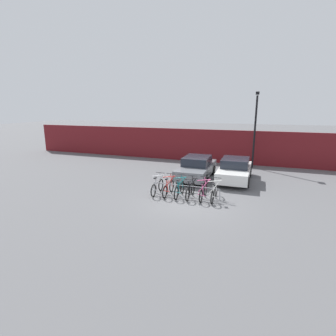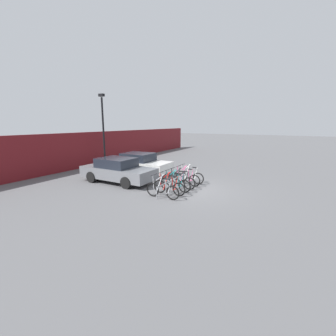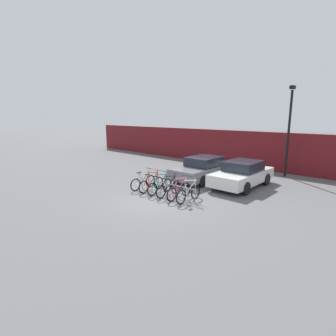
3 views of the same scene
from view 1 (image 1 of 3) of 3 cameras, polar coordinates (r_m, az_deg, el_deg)
name	(u,v)px [view 1 (image 1 of 3)]	position (r m, az deg, el deg)	size (l,w,h in m)	color
ground_plane	(188,201)	(12.95, 4.45, -7.18)	(120.00, 120.00, 0.00)	#59595B
hoarding_wall	(220,146)	(21.69, 11.23, 4.62)	(36.00, 0.16, 2.67)	maroon
bike_rack	(186,187)	(13.50, 3.83, -4.14)	(3.55, 0.04, 0.57)	gray
bicycle_silver	(157,187)	(13.86, -2.35, -4.11)	(0.68, 1.71, 1.05)	black
bicycle_red	(168,188)	(13.65, 0.08, -4.38)	(0.68, 1.71, 1.05)	black
bicycle_teal	(179,189)	(13.47, 2.50, -4.64)	(0.68, 1.71, 1.05)	black
bicycle_black	(190,190)	(13.32, 4.88, -4.88)	(0.68, 1.71, 1.05)	black
bicycle_pink	(203,192)	(13.18, 7.67, -5.16)	(0.68, 1.71, 1.05)	black
bicycle_white	(214,193)	(13.08, 10.02, -5.39)	(0.68, 1.71, 1.05)	black
car_grey	(197,168)	(16.84, 6.23, 0.08)	(1.91, 4.39, 1.40)	slate
car_white	(235,170)	(16.70, 14.33, -0.38)	(1.91, 4.26, 1.40)	silver
lamp_post	(255,126)	(20.27, 18.44, 8.64)	(0.24, 0.44, 5.52)	black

